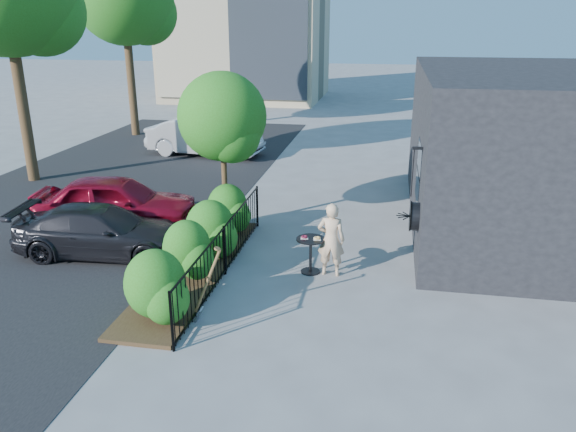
% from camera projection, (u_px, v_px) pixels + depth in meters
% --- Properties ---
extents(ground, '(120.00, 120.00, 0.00)m').
position_uv_depth(ground, '(294.00, 280.00, 11.77)').
color(ground, gray).
rests_on(ground, ground).
extents(shop_building, '(6.22, 9.00, 4.00)m').
position_uv_depth(shop_building, '(536.00, 150.00, 14.34)').
color(shop_building, black).
rests_on(shop_building, ground).
extents(fence, '(0.05, 6.05, 1.10)m').
position_uv_depth(fence, '(225.00, 250.00, 11.84)').
color(fence, black).
rests_on(fence, ground).
extents(planting_bed, '(1.30, 6.00, 0.08)m').
position_uv_depth(planting_bed, '(194.00, 270.00, 12.13)').
color(planting_bed, '#382616').
rests_on(planting_bed, ground).
extents(shrubs, '(1.10, 5.60, 1.24)m').
position_uv_depth(shrubs, '(199.00, 240.00, 11.99)').
color(shrubs, '#286316').
rests_on(shrubs, ground).
extents(patio_tree, '(2.20, 2.20, 3.94)m').
position_uv_depth(patio_tree, '(224.00, 122.00, 13.79)').
color(patio_tree, '#3F2B19').
rests_on(patio_tree, ground).
extents(street, '(9.00, 30.00, 0.01)m').
position_uv_depth(street, '(67.00, 214.00, 15.74)').
color(street, black).
rests_on(street, ground).
extents(street_tree_far, '(4.40, 4.40, 8.28)m').
position_uv_depth(street_tree_far, '(125.00, 0.00, 24.44)').
color(street_tree_far, '#3F2B19').
rests_on(street_tree_far, ground).
extents(cafe_table, '(0.62, 0.62, 0.83)m').
position_uv_depth(cafe_table, '(311.00, 249.00, 11.94)').
color(cafe_table, black).
rests_on(cafe_table, ground).
extents(woman, '(0.60, 0.41, 1.60)m').
position_uv_depth(woman, '(331.00, 240.00, 11.76)').
color(woman, '#DBB38D').
rests_on(woman, ground).
extents(shovel, '(0.56, 0.19, 1.50)m').
position_uv_depth(shovel, '(206.00, 288.00, 9.95)').
color(shovel, brown).
rests_on(shovel, ground).
extents(car_red, '(4.35, 2.28, 1.41)m').
position_uv_depth(car_red, '(116.00, 203.00, 14.42)').
color(car_red, maroon).
rests_on(car_red, ground).
extents(car_silver, '(4.75, 2.16, 1.51)m').
position_uv_depth(car_silver, '(205.00, 136.00, 22.25)').
color(car_silver, '#B1B2B6').
rests_on(car_silver, ground).
extents(car_darkgrey, '(4.08, 2.00, 1.14)m').
position_uv_depth(car_darkgrey, '(102.00, 231.00, 12.88)').
color(car_darkgrey, black).
rests_on(car_darkgrey, ground).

